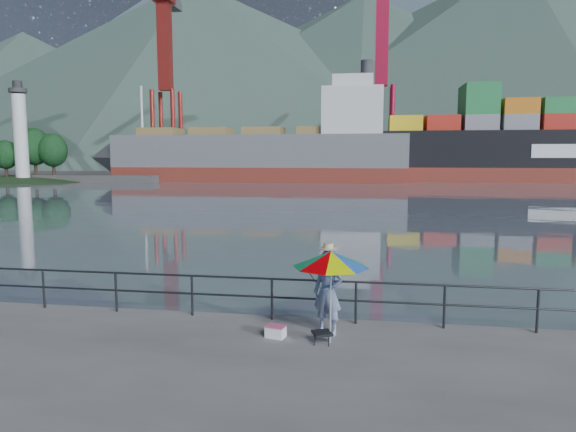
% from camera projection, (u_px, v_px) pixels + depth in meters
% --- Properties ---
extents(harbor_water, '(500.00, 280.00, 0.00)m').
position_uv_depth(harbor_water, '(357.00, 169.00, 138.33)').
color(harbor_water, slate).
rests_on(harbor_water, ground).
extents(far_dock, '(200.00, 40.00, 0.40)m').
position_uv_depth(far_dock, '(404.00, 175.00, 100.49)').
color(far_dock, '#514F4C').
rests_on(far_dock, ground).
extents(guardrail, '(22.00, 0.06, 1.03)m').
position_uv_depth(guardrail, '(231.00, 297.00, 12.45)').
color(guardrail, '#2D3033').
rests_on(guardrail, ground).
extents(mountains, '(600.00, 332.80, 80.00)m').
position_uv_depth(mountains, '(461.00, 75.00, 204.32)').
color(mountains, '#385147').
rests_on(mountains, ground).
extents(port_cranes, '(116.00, 28.00, 38.40)m').
position_uv_depth(port_cranes, '(537.00, 83.00, 86.50)').
color(port_cranes, '#B12922').
rests_on(port_cranes, ground).
extents(container_stacks, '(58.00, 8.40, 7.80)m').
position_uv_depth(container_stacks, '(526.00, 158.00, 97.30)').
color(container_stacks, red).
rests_on(container_stacks, ground).
extents(fisherman, '(0.81, 0.69, 1.89)m').
position_uv_depth(fisherman, '(328.00, 292.00, 11.25)').
color(fisherman, navy).
rests_on(fisherman, ground).
extents(beach_umbrella, '(1.69, 1.69, 1.96)m').
position_uv_depth(beach_umbrella, '(331.00, 259.00, 10.63)').
color(beach_umbrella, white).
rests_on(beach_umbrella, ground).
extents(folding_stool, '(0.50, 0.50, 0.25)m').
position_uv_depth(folding_stool, '(322.00, 337.00, 10.77)').
color(folding_stool, black).
rests_on(folding_stool, ground).
extents(cooler_bag, '(0.46, 0.36, 0.23)m').
position_uv_depth(cooler_bag, '(276.00, 332.00, 11.14)').
color(cooler_bag, white).
rests_on(cooler_bag, ground).
extents(fishing_rod, '(0.45, 1.70, 1.23)m').
position_uv_depth(fishing_rod, '(317.00, 320.00, 12.31)').
color(fishing_rod, black).
rests_on(fishing_rod, ground).
extents(bulk_carrier, '(45.97, 7.96, 14.50)m').
position_uv_depth(bulk_carrier, '(271.00, 153.00, 80.63)').
color(bulk_carrier, maroon).
rests_on(bulk_carrier, ground).
extents(container_ship, '(57.63, 9.60, 18.10)m').
position_uv_depth(container_ship, '(568.00, 142.00, 79.03)').
color(container_ship, maroon).
rests_on(container_ship, ground).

